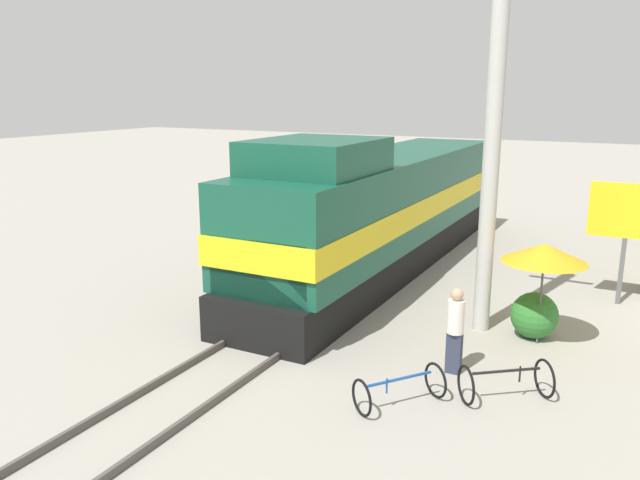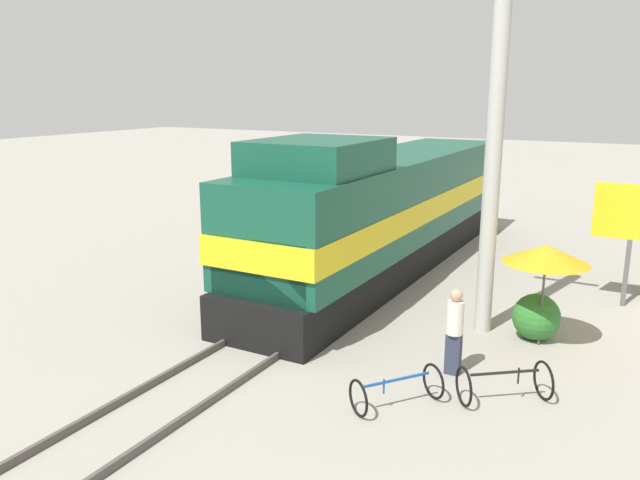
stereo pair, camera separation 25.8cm
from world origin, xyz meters
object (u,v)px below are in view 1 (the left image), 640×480
(vendor_umbrella, at_px, (545,253))
(person_bystander, at_px, (455,327))
(utility_pole, at_px, (492,141))
(locomotive, at_px, (380,210))
(bicycle_spare, at_px, (400,388))
(bicycle, at_px, (506,381))
(billboard_sign, at_px, (627,217))

(vendor_umbrella, relative_size, person_bystander, 1.30)
(vendor_umbrella, bearing_deg, utility_pole, 168.11)
(locomotive, bearing_deg, bicycle_spare, -64.91)
(locomotive, height_order, utility_pole, utility_pole)
(person_bystander, height_order, bicycle, person_bystander)
(locomotive, xyz_separation_m, bicycle_spare, (3.72, -7.95, -1.59))
(bicycle_spare, bearing_deg, person_bystander, 111.91)
(utility_pole, bearing_deg, person_bystander, -88.00)
(vendor_umbrella, height_order, bicycle, vendor_umbrella)
(locomotive, bearing_deg, person_bystander, -55.61)
(utility_pole, bearing_deg, vendor_umbrella, -11.89)
(locomotive, distance_m, billboard_sign, 6.94)
(utility_pole, bearing_deg, locomotive, 139.68)
(billboard_sign, distance_m, bicycle, 7.34)
(person_bystander, bearing_deg, bicycle_spare, -104.75)
(bicycle_spare, bearing_deg, billboard_sign, 104.86)
(billboard_sign, xyz_separation_m, person_bystander, (-2.73, -6.20, -1.38))
(utility_pole, relative_size, bicycle_spare, 5.18)
(person_bystander, bearing_deg, bicycle, -30.56)
(vendor_umbrella, distance_m, bicycle_spare, 4.86)
(vendor_umbrella, bearing_deg, bicycle_spare, -112.55)
(utility_pole, xyz_separation_m, person_bystander, (0.09, -2.65, -3.50))
(utility_pole, xyz_separation_m, vendor_umbrella, (1.35, -0.28, -2.37))
(locomotive, distance_m, person_bystander, 7.50)
(locomotive, relative_size, person_bystander, 8.54)
(billboard_sign, bearing_deg, vendor_umbrella, -110.96)
(vendor_umbrella, xyz_separation_m, bicycle, (-0.08, -3.06, -1.74))
(utility_pole, distance_m, bicycle_spare, 6.10)
(utility_pole, distance_m, billboard_sign, 5.00)
(utility_pole, relative_size, person_bystander, 4.92)
(locomotive, bearing_deg, vendor_umbrella, -34.63)
(utility_pole, height_order, bicycle, utility_pole)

